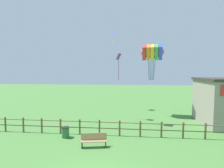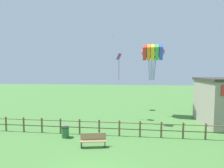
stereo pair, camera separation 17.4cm
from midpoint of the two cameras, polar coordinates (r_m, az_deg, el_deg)
The scene contains 6 objects.
wooden_fence at distance 14.69m, azimuth -1.18°, elevation -13.82°, with size 21.77×0.14×1.28m.
park_bench_near_fence at distance 12.78m, azimuth -6.35°, elevation -17.64°, with size 1.82×0.73×0.95m.
trash_bin at distance 14.85m, azimuth -15.29°, elevation -14.97°, with size 0.61×0.61×0.83m.
kite_rainbow_parafoil at distance 21.24m, azimuth 12.79°, elevation 10.11°, with size 2.91×2.25×4.26m.
kite_blue_delta at distance 25.11m, azimuth 0.01°, elevation 16.45°, with size 1.09×1.08×1.89m.
kite_purple_streamer at distance 19.36m, azimuth 1.90°, elevation 7.18°, with size 0.62×0.67×2.92m.
Camera 1 is at (1.66, -7.22, 5.25)m, focal length 28.00 mm.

